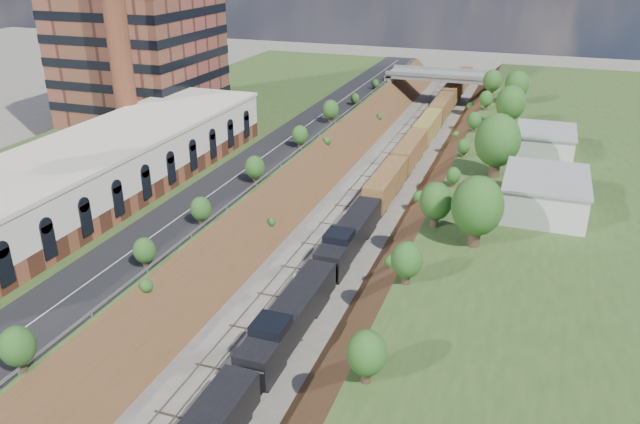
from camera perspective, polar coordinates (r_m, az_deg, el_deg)
platform_left at (r=101.63m, az=-13.98°, el=4.74°), size 44.00×180.00×5.00m
platform_right at (r=86.57m, az=25.81°, el=-0.27°), size 44.00×180.00×5.00m
embankment_left at (r=92.62m, az=-2.32°, el=1.96°), size 10.00×180.00×10.00m
embankment_right at (r=87.37m, az=11.20°, el=0.15°), size 10.00×180.00×10.00m
rail_left_track at (r=89.99m, az=2.65°, el=1.35°), size 1.58×180.00×0.18m
rail_right_track at (r=88.74m, az=5.86°, el=0.93°), size 1.58×180.00×0.18m
road at (r=92.60m, az=-4.97°, el=5.21°), size 8.00×180.00×0.10m
guardrail at (r=90.71m, az=-2.66°, el=5.21°), size 0.10×171.00×0.70m
commercial_building at (r=80.24m, az=-19.82°, el=3.58°), size 14.30×62.30×7.00m
smokestack at (r=95.59m, az=-18.26°, el=17.00°), size 3.20×3.20×40.00m
overpass at (r=146.37m, az=11.03°, el=11.59°), size 24.50×8.30×7.40m
white_building_near at (r=76.74m, az=19.85°, el=1.49°), size 9.00×12.00×4.00m
white_building_far at (r=97.70m, az=19.84°, el=5.94°), size 8.00×10.00×3.60m
tree_right_large at (r=64.83m, az=14.20°, el=0.49°), size 5.25×5.25×7.61m
tree_left_crest at (r=58.44m, az=-17.96°, el=-5.14°), size 2.45×2.45×3.55m
freight_train at (r=102.04m, az=8.05°, el=5.31°), size 2.94×150.16×4.55m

